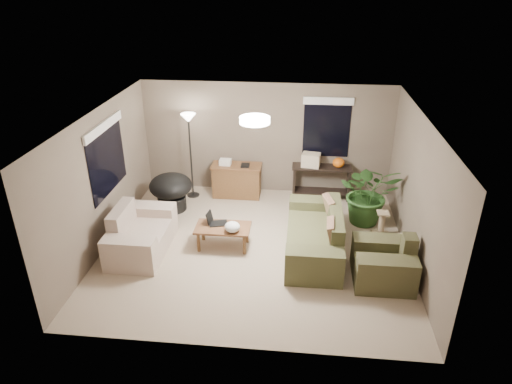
# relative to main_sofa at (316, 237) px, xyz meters

# --- Properties ---
(room_shell) EXTENTS (5.50, 5.50, 5.50)m
(room_shell) POSITION_rel_main_sofa_xyz_m (-1.11, -0.01, 0.96)
(room_shell) COLOR tan
(room_shell) RESTS_ON ground
(main_sofa) EXTENTS (0.95, 2.20, 0.85)m
(main_sofa) POSITION_rel_main_sofa_xyz_m (0.00, 0.00, 0.00)
(main_sofa) COLOR brown
(main_sofa) RESTS_ON ground
(throw_pillows) EXTENTS (0.34, 1.38, 0.47)m
(throw_pillows) POSITION_rel_main_sofa_xyz_m (0.26, -0.00, 0.36)
(throw_pillows) COLOR #8C7251
(throw_pillows) RESTS_ON main_sofa
(loveseat) EXTENTS (0.90, 1.60, 0.85)m
(loveseat) POSITION_rel_main_sofa_xyz_m (-3.18, -0.27, 0.00)
(loveseat) COLOR beige
(loveseat) RESTS_ON ground
(armchair) EXTENTS (0.95, 1.00, 0.85)m
(armchair) POSITION_rel_main_sofa_xyz_m (1.10, -0.73, 0.00)
(armchair) COLOR #4A492C
(armchair) RESTS_ON ground
(coffee_table) EXTENTS (1.00, 0.55, 0.42)m
(coffee_table) POSITION_rel_main_sofa_xyz_m (-1.69, -0.02, 0.06)
(coffee_table) COLOR brown
(coffee_table) RESTS_ON ground
(laptop) EXTENTS (0.40, 0.31, 0.24)m
(laptop) POSITION_rel_main_sofa_xyz_m (-1.86, 0.08, 0.19)
(laptop) COLOR black
(laptop) RESTS_ON coffee_table
(plastic_bag) EXTENTS (0.31, 0.29, 0.19)m
(plastic_bag) POSITION_rel_main_sofa_xyz_m (-1.49, -0.17, 0.22)
(plastic_bag) COLOR white
(plastic_bag) RESTS_ON coffee_table
(desk) EXTENTS (1.10, 0.50, 0.75)m
(desk) POSITION_rel_main_sofa_xyz_m (-1.74, 2.11, 0.08)
(desk) COLOR brown
(desk) RESTS_ON ground
(desk_papers) EXTENTS (0.67, 0.27, 0.12)m
(desk_papers) POSITION_rel_main_sofa_xyz_m (-1.90, 2.10, 0.51)
(desk_papers) COLOR silver
(desk_papers) RESTS_ON desk
(console_table) EXTENTS (1.30, 0.40, 0.75)m
(console_table) POSITION_rel_main_sofa_xyz_m (0.14, 2.22, 0.14)
(console_table) COLOR black
(console_table) RESTS_ON ground
(pumpkin) EXTENTS (0.30, 0.30, 0.21)m
(pumpkin) POSITION_rel_main_sofa_xyz_m (0.49, 2.22, 0.56)
(pumpkin) COLOR orange
(pumpkin) RESTS_ON console_table
(cardboard_box) EXTENTS (0.43, 0.35, 0.29)m
(cardboard_box) POSITION_rel_main_sofa_xyz_m (-0.11, 2.22, 0.60)
(cardboard_box) COLOR beige
(cardboard_box) RESTS_ON console_table
(papasan_chair) EXTENTS (1.10, 1.10, 0.80)m
(papasan_chair) POSITION_rel_main_sofa_xyz_m (-3.03, 1.33, 0.17)
(papasan_chair) COLOR black
(papasan_chair) RESTS_ON ground
(floor_lamp) EXTENTS (0.32, 0.32, 1.91)m
(floor_lamp) POSITION_rel_main_sofa_xyz_m (-2.74, 2.02, 1.30)
(floor_lamp) COLOR black
(floor_lamp) RESTS_ON ground
(ceiling_fixture) EXTENTS (0.50, 0.50, 0.10)m
(ceiling_fixture) POSITION_rel_main_sofa_xyz_m (-1.11, -0.01, 2.15)
(ceiling_fixture) COLOR white
(ceiling_fixture) RESTS_ON room_shell
(houseplant) EXTENTS (1.17, 1.31, 1.02)m
(houseplant) POSITION_rel_main_sofa_xyz_m (1.04, 1.19, 0.21)
(houseplant) COLOR #2D5923
(houseplant) RESTS_ON ground
(cat_scratching_post) EXTENTS (0.32, 0.32, 0.50)m
(cat_scratching_post) POSITION_rel_main_sofa_xyz_m (1.26, 0.69, -0.08)
(cat_scratching_post) COLOR tan
(cat_scratching_post) RESTS_ON ground
(window_left) EXTENTS (0.05, 1.56, 1.33)m
(window_left) POSITION_rel_main_sofa_xyz_m (-3.84, 0.29, 1.49)
(window_left) COLOR black
(window_left) RESTS_ON room_shell
(window_back) EXTENTS (1.06, 0.05, 1.33)m
(window_back) POSITION_rel_main_sofa_xyz_m (0.19, 2.47, 1.49)
(window_back) COLOR black
(window_back) RESTS_ON room_shell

